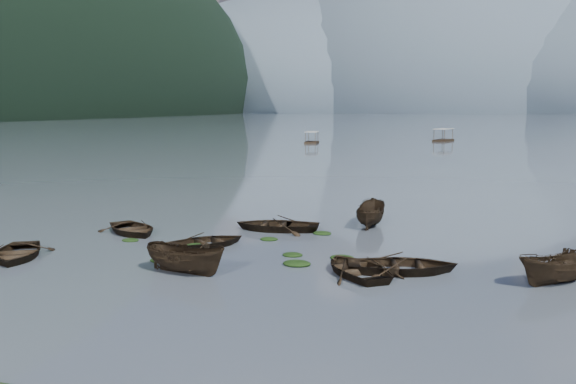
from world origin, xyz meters
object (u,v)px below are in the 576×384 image
(pontoon_left, at_px, (312,143))
(pontoon_centre, at_px, (443,141))
(rowboat_3, at_px, (357,274))
(rowboat_0, at_px, (17,258))

(pontoon_left, height_order, pontoon_centre, pontoon_centre)
(rowboat_3, bearing_deg, rowboat_0, -29.12)
(rowboat_0, distance_m, rowboat_3, 15.62)
(rowboat_0, height_order, pontoon_left, pontoon_left)
(rowboat_0, relative_size, rowboat_3, 1.02)
(rowboat_0, height_order, pontoon_centre, pontoon_centre)
(rowboat_0, relative_size, pontoon_left, 0.78)
(rowboat_0, distance_m, pontoon_left, 95.76)
(pontoon_centre, bearing_deg, rowboat_0, -82.41)
(rowboat_0, bearing_deg, rowboat_3, -21.29)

